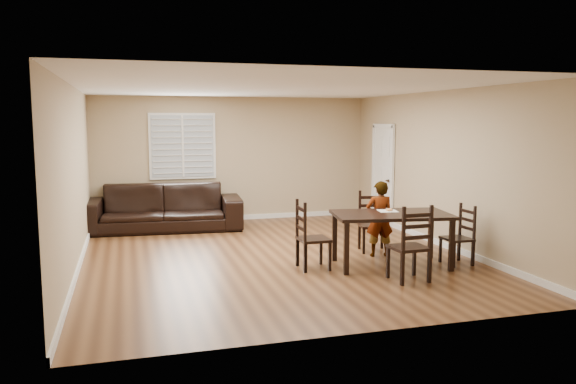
% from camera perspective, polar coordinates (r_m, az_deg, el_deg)
% --- Properties ---
extents(ground, '(7.00, 7.00, 0.00)m').
position_cam_1_polar(ground, '(9.19, -1.42, -6.50)').
color(ground, brown).
rests_on(ground, ground).
extents(room, '(6.04, 7.04, 2.72)m').
position_cam_1_polar(room, '(9.11, -1.52, 4.88)').
color(room, tan).
rests_on(room, ground).
extents(dining_table, '(1.85, 1.22, 0.81)m').
position_cam_1_polar(dining_table, '(8.56, 10.48, -2.70)').
color(dining_table, black).
rests_on(dining_table, ground).
extents(chair_near, '(0.53, 0.51, 1.01)m').
position_cam_1_polar(chair_near, '(9.64, 8.50, -3.14)').
color(chair_near, black).
rests_on(chair_near, ground).
extents(chair_far, '(0.50, 0.47, 1.07)m').
position_cam_1_polar(chair_far, '(7.77, 12.67, -5.55)').
color(chair_far, black).
rests_on(chair_far, ground).
extents(chair_left, '(0.44, 0.47, 1.03)m').
position_cam_1_polar(chair_left, '(8.29, 1.79, -4.70)').
color(chair_left, black).
rests_on(chair_left, ground).
extents(chair_right, '(0.40, 0.43, 0.92)m').
position_cam_1_polar(chair_right, '(9.02, 17.37, -4.37)').
color(chair_right, black).
rests_on(chair_right, ground).
extents(child, '(0.49, 0.36, 1.23)m').
position_cam_1_polar(child, '(9.17, 9.27, -2.70)').
color(child, gray).
rests_on(child, ground).
extents(napkin, '(0.32, 0.32, 0.00)m').
position_cam_1_polar(napkin, '(8.73, 10.10, -1.91)').
color(napkin, beige).
rests_on(napkin, dining_table).
extents(donut, '(0.11, 0.11, 0.04)m').
position_cam_1_polar(donut, '(8.73, 10.24, -1.76)').
color(donut, '#D4874C').
rests_on(donut, napkin).
extents(sofa, '(3.20, 1.47, 0.91)m').
position_cam_1_polar(sofa, '(11.55, -12.56, -1.54)').
color(sofa, black).
rests_on(sofa, ground).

